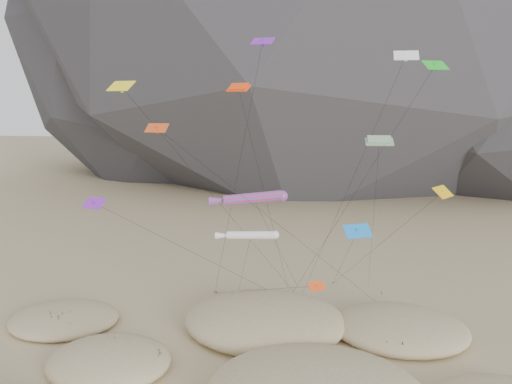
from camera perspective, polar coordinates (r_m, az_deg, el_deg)
dunes at (r=43.22m, az=0.02°, el=-20.41°), size 51.39×36.06×3.72m
dune_grass at (r=43.59m, az=-2.11°, el=-19.91°), size 42.22×29.28×1.58m
kite_stakes at (r=59.96m, az=4.25°, el=-11.75°), size 19.88×8.64×0.30m
rainbow_tube_kite at (r=47.22m, az=-0.66°, el=-0.72°), size 8.02×13.82×14.52m
white_tube_kite at (r=46.96m, az=-0.89°, el=-4.96°), size 6.19×12.61×10.98m
orange_parafoil at (r=50.02m, az=-1.93°, el=11.50°), size 6.03×8.59×24.49m
multi_parafoil at (r=44.08m, az=13.90°, el=5.40°), size 2.55×17.08×19.91m
delta_kites at (r=43.51m, az=4.45°, el=5.30°), size 32.01×22.30×28.20m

